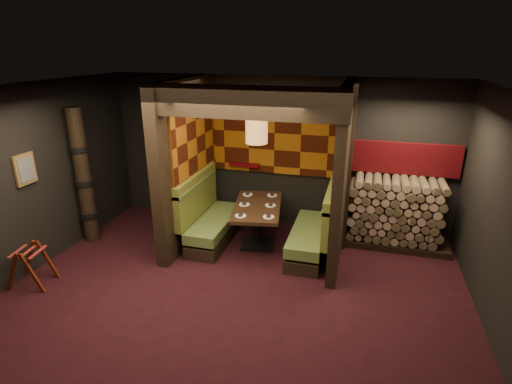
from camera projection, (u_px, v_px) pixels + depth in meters
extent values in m
cube|color=black|center=(231.00, 301.00, 5.57)|extent=(6.50, 5.50, 0.02)
cube|color=black|center=(226.00, 90.00, 4.58)|extent=(6.50, 5.50, 0.02)
cube|color=black|center=(276.00, 153.00, 7.57)|extent=(6.50, 0.02, 2.85)
cube|color=black|center=(89.00, 361.00, 2.57)|extent=(6.50, 0.02, 2.85)
cube|color=black|center=(20.00, 184.00, 5.89)|extent=(0.02, 5.50, 2.85)
cube|color=black|center=(186.00, 163.00, 6.90)|extent=(0.20, 2.20, 2.85)
cube|color=black|center=(342.00, 175.00, 6.29)|extent=(0.15, 2.10, 2.85)
cube|color=black|center=(242.00, 102.00, 5.30)|extent=(2.85, 0.18, 0.44)
cube|color=#8D4C0D|center=(275.00, 133.00, 7.39)|extent=(2.40, 0.06, 1.55)
cube|color=#8D4C0D|center=(195.00, 137.00, 6.88)|extent=(0.04, 1.85, 1.45)
cube|color=#500509|center=(245.00, 165.00, 7.70)|extent=(0.60, 0.12, 0.07)
cube|color=black|center=(216.00, 235.00, 7.23)|extent=(0.55, 1.60, 0.22)
cube|color=#546930|center=(215.00, 222.00, 7.15)|extent=(0.55, 1.60, 0.18)
cube|color=#557131|center=(197.00, 200.00, 7.09)|extent=(0.12, 1.60, 0.78)
cube|color=#546930|center=(196.00, 182.00, 6.97)|extent=(0.15, 1.60, 0.06)
cube|color=black|center=(308.00, 247.00, 6.81)|extent=(0.55, 1.60, 0.22)
cube|color=#546930|center=(309.00, 234.00, 6.73)|extent=(0.55, 1.60, 0.18)
cube|color=#557131|center=(330.00, 214.00, 6.51)|extent=(0.12, 1.60, 0.78)
cube|color=#546930|center=(332.00, 194.00, 6.39)|extent=(0.15, 1.60, 0.06)
cube|color=black|center=(257.00, 243.00, 7.11)|extent=(0.64, 0.64, 0.06)
cylinder|color=black|center=(257.00, 227.00, 7.00)|extent=(0.20, 0.20, 0.70)
cube|color=#331F13|center=(257.00, 207.00, 6.87)|extent=(1.02, 1.55, 0.06)
cylinder|color=white|center=(241.00, 216.00, 6.41)|extent=(0.18, 0.18, 0.01)
cube|color=black|center=(241.00, 215.00, 6.41)|extent=(0.09, 0.12, 0.02)
cylinder|color=white|center=(269.00, 217.00, 6.37)|extent=(0.18, 0.18, 0.01)
cube|color=black|center=(269.00, 216.00, 6.37)|extent=(0.09, 0.12, 0.02)
cylinder|color=white|center=(244.00, 204.00, 6.87)|extent=(0.18, 0.18, 0.01)
cube|color=black|center=(244.00, 204.00, 6.87)|extent=(0.09, 0.12, 0.02)
cylinder|color=white|center=(270.00, 205.00, 6.83)|extent=(0.18, 0.18, 0.01)
cube|color=black|center=(270.00, 204.00, 6.83)|extent=(0.09, 0.12, 0.02)
cylinder|color=white|center=(248.00, 194.00, 7.33)|extent=(0.18, 0.18, 0.01)
cube|color=black|center=(248.00, 194.00, 7.33)|extent=(0.09, 0.12, 0.02)
cylinder|color=white|center=(272.00, 195.00, 7.29)|extent=(0.18, 0.18, 0.01)
cube|color=black|center=(272.00, 194.00, 7.29)|extent=(0.09, 0.12, 0.02)
cylinder|color=#A76F37|center=(257.00, 129.00, 6.35)|extent=(0.35, 0.35, 0.45)
sphere|color=#FFC672|center=(257.00, 129.00, 6.35)|extent=(0.18, 0.18, 0.18)
cylinder|color=black|center=(257.00, 98.00, 6.18)|extent=(0.02, 0.02, 0.54)
cube|color=brown|center=(25.00, 169.00, 5.90)|extent=(0.04, 0.36, 0.46)
cube|color=#3F3F3F|center=(26.00, 169.00, 5.89)|extent=(0.01, 0.27, 0.36)
cube|color=#4C170A|center=(12.00, 273.00, 5.69)|extent=(0.30, 0.09, 0.66)
cube|color=#4C170A|center=(33.00, 274.00, 5.66)|extent=(0.30, 0.09, 0.66)
cube|color=#4C170A|center=(29.00, 259.00, 6.05)|extent=(0.30, 0.09, 0.66)
cube|color=#4C170A|center=(48.00, 260.00, 6.02)|extent=(0.30, 0.09, 0.66)
cube|color=maroon|center=(18.00, 251.00, 5.79)|extent=(0.11, 0.41, 0.01)
cube|color=maroon|center=(28.00, 252.00, 5.77)|extent=(0.11, 0.41, 0.01)
cube|color=maroon|center=(38.00, 252.00, 5.76)|extent=(0.11, 0.41, 0.01)
cylinder|color=black|center=(83.00, 177.00, 6.91)|extent=(0.26, 0.26, 2.40)
cylinder|color=black|center=(89.00, 214.00, 7.15)|extent=(0.31, 0.31, 0.09)
cylinder|color=black|center=(84.00, 182.00, 6.94)|extent=(0.31, 0.31, 0.09)
cylinder|color=black|center=(79.00, 149.00, 6.73)|extent=(0.31, 0.31, 0.09)
cube|color=black|center=(395.00, 242.00, 7.10)|extent=(1.73, 0.70, 0.12)
cube|color=brown|center=(400.00, 210.00, 6.89)|extent=(1.73, 0.70, 1.10)
cube|color=maroon|center=(404.00, 158.00, 6.90)|extent=(1.83, 0.10, 0.56)
cube|color=black|center=(349.00, 171.00, 6.50)|extent=(0.08, 0.08, 2.85)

